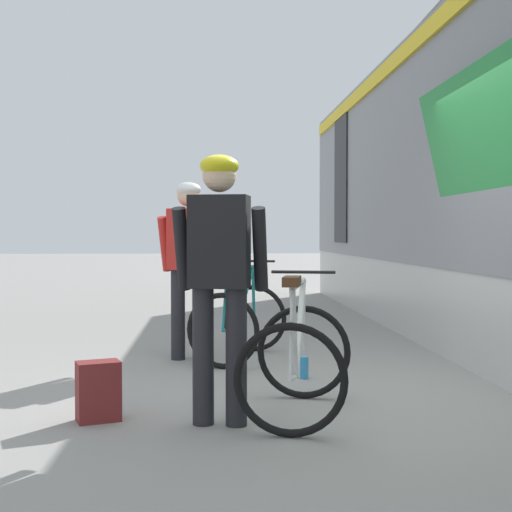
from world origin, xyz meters
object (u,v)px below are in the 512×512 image
object	(u,v)px
cyclist_near_in_red	(189,254)
water_bottle_near_the_bikes	(304,368)
cyclist_far_in_dark	(220,264)
bicycle_near_teal	(239,319)
bicycle_far_white	(298,358)
backpack_on_platform	(98,391)

from	to	relation	value
cyclist_near_in_red	water_bottle_near_the_bikes	distance (m)	1.70
cyclist_near_in_red	cyclist_far_in_dark	bearing A→B (deg)	-83.48
bicycle_near_teal	water_bottle_near_the_bikes	bearing A→B (deg)	-61.41
cyclist_near_in_red	cyclist_far_in_dark	distance (m)	2.39
cyclist_near_in_red	bicycle_far_white	distance (m)	2.43
bicycle_far_white	backpack_on_platform	distance (m)	1.36
bicycle_far_white	backpack_on_platform	xyz separation A→B (m)	(-1.34, -0.03, -0.20)
cyclist_far_in_dark	bicycle_near_teal	world-z (taller)	cyclist_far_in_dark
cyclist_far_in_dark	bicycle_far_white	xyz separation A→B (m)	(0.53, 0.17, -0.65)
cyclist_near_in_red	bicycle_near_teal	size ratio (longest dim) A/B	1.41
bicycle_far_white	backpack_on_platform	bearing A→B (deg)	-178.88
cyclist_far_in_dark	water_bottle_near_the_bikes	size ratio (longest dim) A/B	9.19
bicycle_far_white	backpack_on_platform	size ratio (longest dim) A/B	2.99
backpack_on_platform	water_bottle_near_the_bikes	distance (m)	2.00
cyclist_far_in_dark	bicycle_near_teal	distance (m)	2.45
bicycle_near_teal	backpack_on_platform	xyz separation A→B (m)	(-1.04, -2.20, -0.20)
cyclist_near_in_red	bicycle_far_white	world-z (taller)	cyclist_near_in_red
cyclist_near_in_red	backpack_on_platform	size ratio (longest dim) A/B	4.40
cyclist_far_in_dark	water_bottle_near_the_bikes	bearing A→B (deg)	61.79
water_bottle_near_the_bikes	bicycle_near_teal	bearing A→B (deg)	118.59
bicycle_near_teal	water_bottle_near_the_bikes	xyz separation A→B (m)	(0.52, -0.95, -0.31)
backpack_on_platform	bicycle_far_white	bearing A→B (deg)	-18.41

